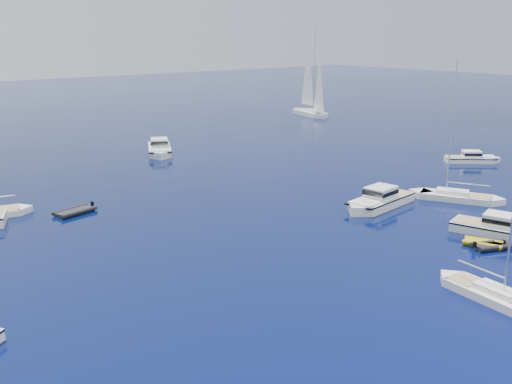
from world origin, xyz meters
TOP-DOWN VIEW (x-y plane):
  - ground at (0.00, 0.00)m, footprint 400.00×400.00m
  - motor_cruiser_right at (12.01, 2.71)m, footprint 5.36×9.83m
  - motor_cruiser_centre at (10.74, 15.23)m, footprint 10.30×4.34m
  - motor_cruiser_far_r at (37.05, 20.88)m, footprint 7.37×6.98m
  - motor_cruiser_distant at (7.54, 52.84)m, footprint 7.73×10.64m
  - sailboat_fore at (-0.36, -3.30)m, footprint 3.40×9.11m
  - sailboat_mid_r at (18.90, 11.71)m, footprint 6.87×10.27m
  - sailboat_sails_far at (52.82, 68.23)m, footprint 6.43×13.37m
  - tender_yellow at (8.47, 2.48)m, footprint 2.91×3.68m
  - tender_grey_near at (8.46, 1.70)m, footprint 3.72×2.97m
  - tender_grey_far at (-13.88, 32.43)m, footprint 4.55×3.10m

SIDE VIEW (x-z plane):
  - ground at x=0.00m, z-range 0.00..0.00m
  - motor_cruiser_right at x=12.01m, z-range -1.23..1.23m
  - motor_cruiser_centre at x=10.74m, z-range -1.31..1.31m
  - motor_cruiser_far_r at x=37.05m, z-range -1.02..1.02m
  - motor_cruiser_distant at x=7.54m, z-range -1.36..1.36m
  - sailboat_fore at x=-0.36m, z-range -6.53..6.53m
  - sailboat_mid_r at x=18.90m, z-range -7.47..7.47m
  - sailboat_sails_far at x=52.82m, z-range -9.51..9.51m
  - tender_yellow at x=8.47m, z-range -0.47..0.47m
  - tender_grey_near at x=8.46m, z-range -0.47..0.47m
  - tender_grey_far at x=-13.88m, z-range -0.47..0.47m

